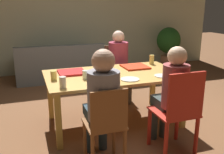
# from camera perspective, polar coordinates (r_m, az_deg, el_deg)

# --- Properties ---
(ground_plane) EXTENTS (20.00, 20.00, 0.00)m
(ground_plane) POSITION_cam_1_polar(r_m,az_deg,el_deg) (3.77, 0.51, -10.10)
(ground_plane) COLOR brown
(back_wall) EXTENTS (7.90, 0.12, 2.65)m
(back_wall) POSITION_cam_1_polar(r_m,az_deg,el_deg) (6.58, -9.33, 12.81)
(back_wall) COLOR beige
(back_wall) RESTS_ON ground
(dining_table) EXTENTS (1.86, 1.07, 0.73)m
(dining_table) POSITION_cam_1_polar(r_m,az_deg,el_deg) (3.53, 0.53, -0.48)
(dining_table) COLOR #C59446
(dining_table) RESTS_ON ground
(chair_0) EXTENTS (0.40, 0.41, 0.95)m
(chair_0) POSITION_cam_1_polar(r_m,az_deg,el_deg) (4.58, 0.99, 1.79)
(chair_0) COLOR brown
(chair_0) RESTS_ON ground
(person_0) EXTENTS (0.34, 0.49, 1.23)m
(person_0) POSITION_cam_1_polar(r_m,az_deg,el_deg) (4.41, 1.62, 3.82)
(person_0) COLOR #443C35
(person_0) RESTS_ON ground
(chair_1) EXTENTS (0.38, 0.38, 0.90)m
(chair_1) POSITION_cam_1_polar(r_m,az_deg,el_deg) (2.56, -1.30, -10.52)
(chair_1) COLOR brown
(chair_1) RESTS_ON ground
(person_1) EXTENTS (0.32, 0.52, 1.25)m
(person_1) POSITION_cam_1_polar(r_m,az_deg,el_deg) (2.59, -2.25, -4.67)
(person_1) COLOR #2B3D46
(person_1) RESTS_ON ground
(chair_2) EXTENTS (0.45, 0.45, 0.99)m
(chair_2) POSITION_cam_1_polar(r_m,az_deg,el_deg) (2.90, 14.58, -7.39)
(chair_2) COLOR red
(chair_2) RESTS_ON ground
(person_2) EXTENTS (0.29, 0.50, 1.23)m
(person_2) POSITION_cam_1_polar(r_m,az_deg,el_deg) (2.96, 13.16, -2.88)
(person_2) COLOR #323E3B
(person_2) RESTS_ON ground
(pizza_box_0) EXTENTS (0.37, 0.37, 0.03)m
(pizza_box_0) POSITION_cam_1_polar(r_m,az_deg,el_deg) (3.87, 5.17, 2.31)
(pizza_box_0) COLOR red
(pizza_box_0) RESTS_ON dining_table
(pizza_box_1) EXTENTS (0.36, 0.36, 0.03)m
(pizza_box_1) POSITION_cam_1_polar(r_m,az_deg,el_deg) (3.58, -8.97, 1.06)
(pizza_box_1) COLOR red
(pizza_box_1) RESTS_ON dining_table
(plate_0) EXTENTS (0.22, 0.22, 0.03)m
(plate_0) POSITION_cam_1_polar(r_m,az_deg,el_deg) (3.76, -2.12, 1.93)
(plate_0) COLOR white
(plate_0) RESTS_ON dining_table
(plate_1) EXTENTS (0.21, 0.21, 0.01)m
(plate_1) POSITION_cam_1_polar(r_m,az_deg,el_deg) (3.45, 11.15, 0.26)
(plate_1) COLOR white
(plate_1) RESTS_ON dining_table
(plate_2) EXTENTS (0.24, 0.24, 0.01)m
(plate_2) POSITION_cam_1_polar(r_m,az_deg,el_deg) (3.24, 4.04, -0.49)
(plate_2) COLOR white
(plate_2) RESTS_ON dining_table
(plate_3) EXTENTS (0.22, 0.22, 0.01)m
(plate_3) POSITION_cam_1_polar(r_m,az_deg,el_deg) (3.13, -2.72, -1.03)
(plate_3) COLOR white
(plate_3) RESTS_ON dining_table
(drinking_glass_0) EXTENTS (0.08, 0.08, 0.11)m
(drinking_glass_0) POSITION_cam_1_polar(r_m,az_deg,el_deg) (3.26, -5.95, 0.51)
(drinking_glass_0) COLOR silver
(drinking_glass_0) RESTS_ON dining_table
(drinking_glass_1) EXTENTS (0.07, 0.07, 0.15)m
(drinking_glass_1) POSITION_cam_1_polar(r_m,az_deg,el_deg) (4.12, 8.86, 3.88)
(drinking_glass_1) COLOR #E0C460
(drinking_glass_1) RESTS_ON dining_table
(drinking_glass_2) EXTENTS (0.08, 0.08, 0.12)m
(drinking_glass_2) POSITION_cam_1_polar(r_m,az_deg,el_deg) (3.28, -12.91, 0.33)
(drinking_glass_2) COLOR #E7CC63
(drinking_glass_2) RESTS_ON dining_table
(drinking_glass_3) EXTENTS (0.08, 0.08, 0.13)m
(drinking_glass_3) POSITION_cam_1_polar(r_m,az_deg,el_deg) (2.95, -10.95, -1.18)
(drinking_glass_3) COLOR silver
(drinking_glass_3) RESTS_ON dining_table
(couch) EXTENTS (1.92, 0.84, 0.82)m
(couch) POSITION_cam_1_polar(r_m,az_deg,el_deg) (5.92, -11.44, 2.23)
(couch) COLOR slate
(couch) RESTS_ON ground
(potted_plant) EXTENTS (0.62, 0.62, 1.08)m
(potted_plant) POSITION_cam_1_polar(r_m,az_deg,el_deg) (7.03, 12.51, 7.31)
(potted_plant) COLOR #A96F4D
(potted_plant) RESTS_ON ground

